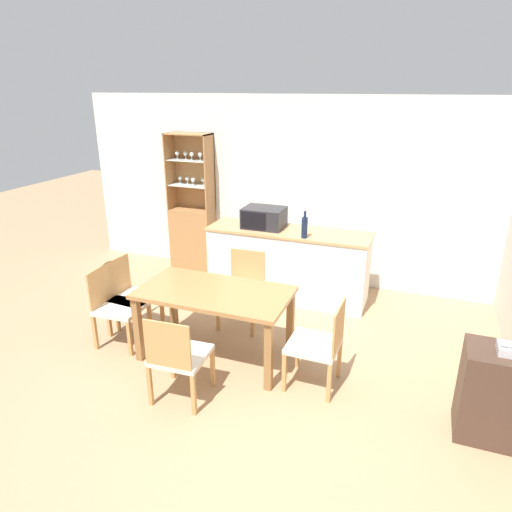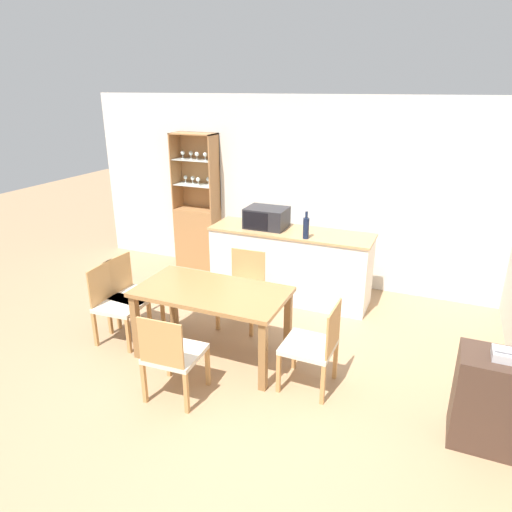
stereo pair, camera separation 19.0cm
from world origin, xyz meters
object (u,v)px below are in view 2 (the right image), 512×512
object	(u,v)px
telephone	(508,355)
display_cabinet	(198,227)
wine_bottle	(306,228)
microwave	(267,218)
dining_chair_side_right_near	(314,345)
dining_chair_side_left_far	(131,294)
dining_chair_head_near	(173,354)
side_cabinet	(492,401)
dining_table	(212,299)
dining_chair_head_far	(243,289)
dining_chair_side_left_near	(117,303)

from	to	relation	value
telephone	display_cabinet	bearing A→B (deg)	148.33
wine_bottle	microwave	bearing A→B (deg)	158.16
wine_bottle	dining_chair_side_right_near	bearing A→B (deg)	-69.76
microwave	telephone	size ratio (longest dim) A/B	2.49
dining_chair_side_left_far	dining_chair_side_right_near	distance (m)	2.22
dining_chair_head_near	side_cabinet	size ratio (longest dim) A/B	1.11
dining_chair_side_left_far	telephone	bearing A→B (deg)	87.85
dining_table	dining_chair_side_right_near	world-z (taller)	dining_chair_side_right_near
dining_chair_head_near	side_cabinet	bearing A→B (deg)	7.56
dining_chair_side_right_near	microwave	xyz separation A→B (m)	(-1.17, 1.77, 0.62)
dining_chair_head_near	wine_bottle	xyz separation A→B (m)	(0.54, 2.15, 0.62)
wine_bottle	side_cabinet	world-z (taller)	wine_bottle
side_cabinet	dining_table	bearing A→B (deg)	173.83
dining_table	dining_chair_side_right_near	size ratio (longest dim) A/B	1.76
dining_chair_head_far	wine_bottle	xyz separation A→B (m)	(0.54, 0.66, 0.62)
dining_chair_head_near	telephone	size ratio (longest dim) A/B	4.10
dining_chair_side_left_far	wine_bottle	size ratio (longest dim) A/B	2.58
wine_bottle	dining_chair_side_left_near	bearing A→B (deg)	-136.98
microwave	dining_chair_head_near	bearing A→B (deg)	-88.36
dining_chair_head_near	telephone	distance (m)	2.66
dining_chair_side_left_far	telephone	size ratio (longest dim) A/B	4.10
dining_table	dining_chair_side_left_far	size ratio (longest dim) A/B	1.76
dining_chair_head_far	dining_chair_side_right_near	bearing A→B (deg)	140.00
dining_chair_side_right_near	side_cabinet	bearing A→B (deg)	-94.57
dining_chair_side_left_far	microwave	world-z (taller)	microwave
dining_chair_head_far	wine_bottle	size ratio (longest dim) A/B	2.58
dining_chair_side_left_far	dining_chair_side_right_near	xyz separation A→B (m)	(2.20, -0.25, 0.00)
dining_table	microwave	xyz separation A→B (m)	(-0.07, 1.65, 0.41)
dining_table	dining_chair_head_near	distance (m)	0.78
dining_table	side_cabinet	bearing A→B (deg)	-6.17
dining_chair_side_left_far	dining_chair_head_far	bearing A→B (deg)	123.87
dining_table	side_cabinet	world-z (taller)	side_cabinet
dining_chair_side_left_far	side_cabinet	xyz separation A→B (m)	(3.66, -0.40, -0.05)
dining_chair_side_right_near	dining_chair_side_left_far	bearing A→B (deg)	85.07
telephone	dining_chair_side_left_far	bearing A→B (deg)	173.57
dining_chair_side_left_far	dining_chair_head_near	distance (m)	1.41
dining_chair_head_far	side_cabinet	world-z (taller)	dining_chair_head_far
dining_chair_head_far	microwave	size ratio (longest dim) A/B	1.65
side_cabinet	display_cabinet	bearing A→B (deg)	148.27
display_cabinet	telephone	size ratio (longest dim) A/B	9.66
dining_chair_side_right_near	dining_chair_side_left_near	distance (m)	2.20
dining_table	dining_chair_head_far	bearing A→B (deg)	90.11
display_cabinet	dining_chair_side_left_far	world-z (taller)	display_cabinet
dining_chair_side_right_near	dining_chair_side_left_near	world-z (taller)	same
display_cabinet	side_cabinet	xyz separation A→B (m)	(3.96, -2.45, -0.24)
display_cabinet	dining_chair_head_far	size ratio (longest dim) A/B	2.36
display_cabinet	microwave	xyz separation A→B (m)	(1.33, -0.52, 0.43)
dining_chair_head_far	dining_chair_side_right_near	xyz separation A→B (m)	(1.10, -0.87, 0.00)
dining_chair_side_left_near	wine_bottle	world-z (taller)	wine_bottle
dining_chair_head_near	telephone	xyz separation A→B (m)	(2.59, 0.46, 0.37)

